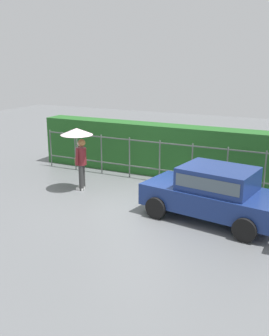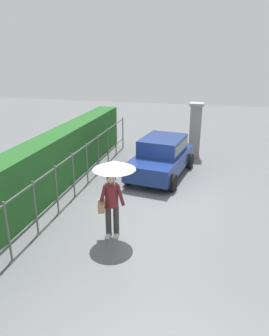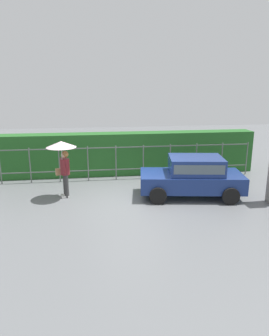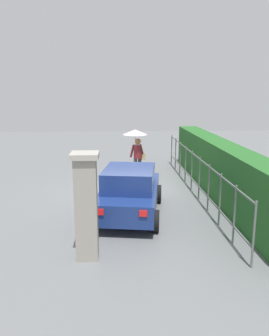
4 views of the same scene
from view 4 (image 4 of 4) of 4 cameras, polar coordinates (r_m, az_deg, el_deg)
ground_plane at (r=12.71m, az=-1.84°, el=-4.20°), size 40.00×40.00×0.00m
car at (r=10.28m, az=-0.84°, el=-3.62°), size 3.92×2.31×1.48m
pedestrian at (r=14.70m, az=0.29°, el=4.49°), size 1.05×1.05×2.10m
gate_pillar at (r=7.62m, az=-8.06°, el=-6.21°), size 0.60×0.60×2.42m
fence_section at (r=12.56m, az=10.14°, el=-0.71°), size 10.79×0.05×1.50m
hedge_row at (r=12.77m, az=14.13°, el=-0.10°), size 11.74×0.90×1.90m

